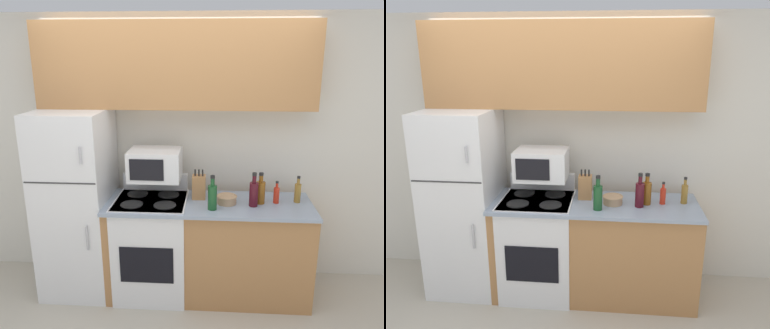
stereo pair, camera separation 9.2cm
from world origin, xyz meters
TOP-DOWN VIEW (x-y plane):
  - ground_plane at (0.00, 0.00)m, footprint 12.00×12.00m
  - wall_back at (0.00, 0.72)m, footprint 8.00×0.05m
  - lower_cabinets at (0.31, 0.29)m, footprint 1.82×0.63m
  - refrigerator at (-0.91, 0.34)m, footprint 0.62×0.71m
  - upper_cabinets at (0.00, 0.54)m, footprint 2.44×0.30m
  - stove at (-0.21, 0.28)m, footprint 0.64×0.61m
  - microwave at (-0.18, 0.39)m, footprint 0.46×0.36m
  - knife_block at (0.22, 0.37)m, footprint 0.12×0.10m
  - bowl at (0.47, 0.27)m, footprint 0.18×0.18m
  - bottle_wine_green at (0.34, 0.12)m, footprint 0.08×0.08m
  - bottle_hot_sauce at (0.90, 0.31)m, footprint 0.05×0.05m
  - bottle_wine_red at (0.70, 0.22)m, footprint 0.08×0.08m
  - bottle_vinegar at (1.09, 0.34)m, footprint 0.06×0.06m
  - bottle_whiskey at (0.76, 0.29)m, footprint 0.08×0.08m

SIDE VIEW (x-z plane):
  - ground_plane at x=0.00m, z-range 0.00..0.00m
  - lower_cabinets at x=0.31m, z-range 0.00..0.92m
  - stove at x=-0.21m, z-range -0.06..1.03m
  - refrigerator at x=-0.91m, z-range 0.00..1.72m
  - bowl at x=0.47m, z-range 0.92..1.00m
  - bottle_hot_sauce at x=0.90m, z-range 0.90..1.10m
  - bottle_vinegar at x=1.09m, z-range 0.90..1.14m
  - bottle_whiskey at x=0.76m, z-range 0.89..1.17m
  - knife_block at x=0.22m, z-range 0.89..1.17m
  - bottle_wine_green at x=0.34m, z-range 0.89..1.19m
  - bottle_wine_red at x=0.70m, z-range 0.89..1.19m
  - microwave at x=-0.18m, z-range 1.10..1.36m
  - wall_back at x=0.00m, z-range 0.00..2.55m
  - upper_cabinets at x=0.00m, z-range 1.72..2.46m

